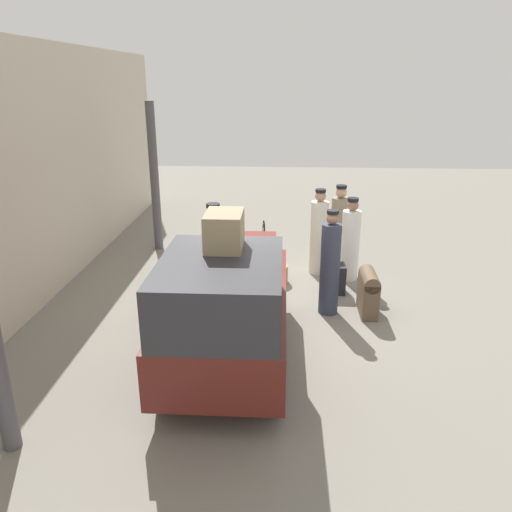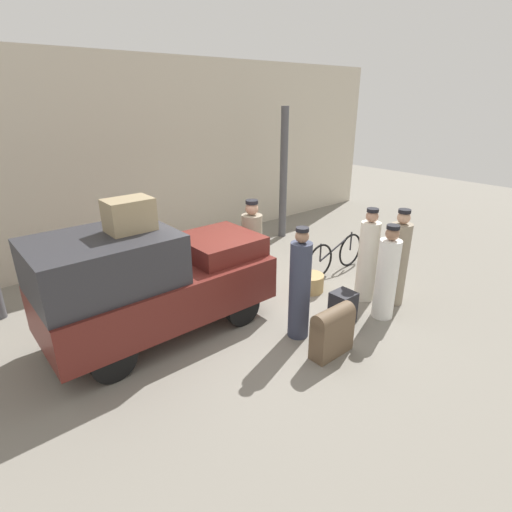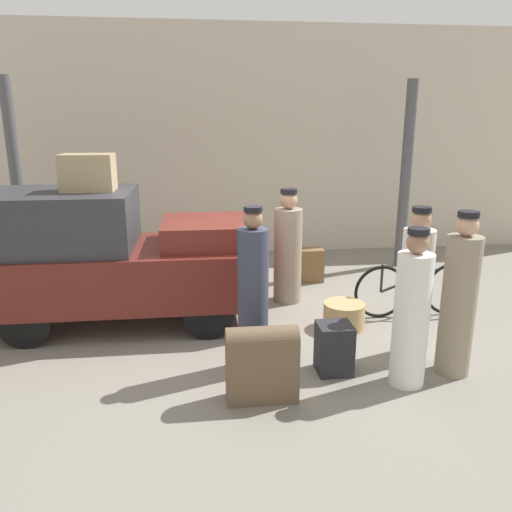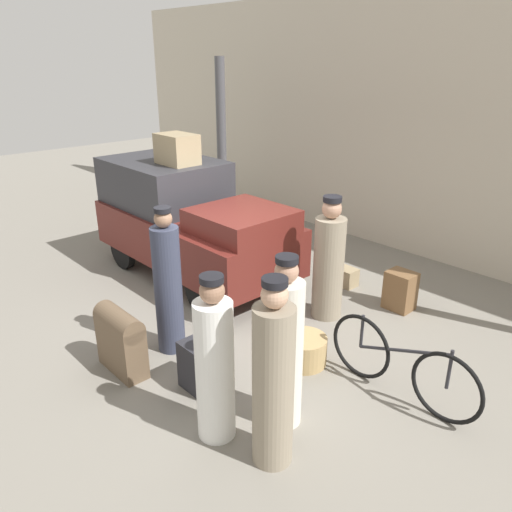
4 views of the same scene
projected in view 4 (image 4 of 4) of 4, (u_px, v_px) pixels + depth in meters
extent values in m
plane|color=gray|center=(236.00, 319.00, 6.95)|extent=(30.00, 30.00, 0.00)
cube|color=beige|center=(412.00, 127.00, 8.67)|extent=(16.00, 0.15, 4.50)
cylinder|color=#4C4C51|center=(222.00, 143.00, 10.43)|extent=(0.20, 0.20, 3.39)
cylinder|color=black|center=(274.00, 265.00, 7.89)|extent=(0.64, 0.12, 0.64)
cylinder|color=black|center=(201.00, 293.00, 6.99)|extent=(0.64, 0.12, 0.64)
cylinder|color=black|center=(192.00, 231.00, 9.41)|extent=(0.64, 0.12, 0.64)
cylinder|color=black|center=(123.00, 250.00, 8.50)|extent=(0.64, 0.12, 0.64)
cube|color=#591E19|center=(195.00, 236.00, 8.05)|extent=(3.58, 1.60, 0.73)
cube|color=#2D2D33|center=(164.00, 182.00, 8.33)|extent=(1.97, 1.47, 0.75)
cube|color=#591E19|center=(242.00, 221.00, 7.06)|extent=(1.25, 1.25, 0.33)
torus|color=black|center=(446.00, 388.00, 4.89)|extent=(0.76, 0.04, 0.76)
torus|color=black|center=(361.00, 346.00, 5.59)|extent=(0.76, 0.04, 0.76)
cylinder|color=#232328|center=(403.00, 351.00, 5.17)|extent=(1.04, 0.04, 0.41)
cylinder|color=#232328|center=(362.00, 331.00, 5.51)|extent=(0.04, 0.04, 0.39)
cylinder|color=#232328|center=(450.00, 370.00, 4.81)|extent=(0.04, 0.04, 0.43)
cylinder|color=tan|center=(304.00, 350.00, 5.90)|extent=(0.55, 0.55, 0.34)
cylinder|color=silver|center=(285.00, 355.00, 4.75)|extent=(0.36, 0.36, 1.52)
sphere|color=tan|center=(287.00, 271.00, 4.42)|extent=(0.22, 0.22, 0.22)
cylinder|color=black|center=(287.00, 259.00, 4.38)|extent=(0.21, 0.21, 0.06)
cylinder|color=#33384C|center=(168.00, 291.00, 5.96)|extent=(0.33, 0.33, 1.59)
sphere|color=#936B51|center=(163.00, 219.00, 5.63)|extent=(0.21, 0.21, 0.21)
cylinder|color=black|center=(162.00, 210.00, 5.59)|extent=(0.20, 0.20, 0.06)
cylinder|color=gray|center=(328.00, 269.00, 6.78)|extent=(0.42, 0.42, 1.43)
sphere|color=tan|center=(332.00, 209.00, 6.47)|extent=(0.26, 0.26, 0.26)
cylinder|color=black|center=(333.00, 199.00, 6.42)|extent=(0.25, 0.25, 0.07)
cylinder|color=gray|center=(273.00, 388.00, 4.27)|extent=(0.36, 0.36, 1.54)
sphere|color=tan|center=(275.00, 295.00, 3.94)|extent=(0.23, 0.23, 0.23)
cylinder|color=black|center=(275.00, 282.00, 3.89)|extent=(0.21, 0.21, 0.06)
cylinder|color=white|center=(215.00, 371.00, 4.59)|extent=(0.36, 0.36, 1.42)
sphere|color=#936B51|center=(212.00, 291.00, 4.28)|extent=(0.23, 0.23, 0.23)
cylinder|color=black|center=(212.00, 279.00, 4.24)|extent=(0.21, 0.21, 0.06)
cube|color=brown|center=(400.00, 291.00, 7.13)|extent=(0.39, 0.32, 0.57)
cube|color=#232328|center=(200.00, 365.00, 5.44)|extent=(0.37, 0.36, 0.56)
cube|color=brown|center=(122.00, 346.00, 5.71)|extent=(0.71, 0.28, 0.64)
cylinder|color=brown|center=(119.00, 322.00, 5.59)|extent=(0.71, 0.28, 0.28)
cube|color=#9E8966|center=(343.00, 276.00, 7.94)|extent=(0.45, 0.26, 0.29)
cube|color=#9E8966|center=(177.00, 149.00, 7.79)|extent=(0.65, 0.46, 0.47)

